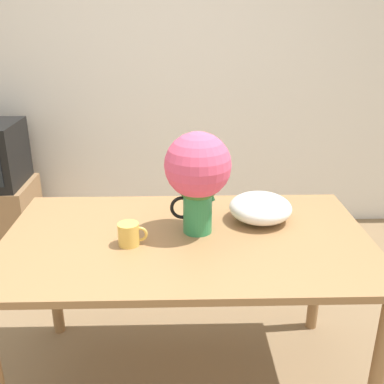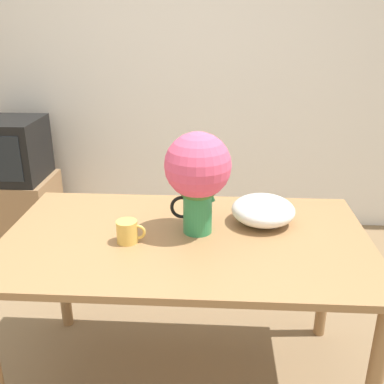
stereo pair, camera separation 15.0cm
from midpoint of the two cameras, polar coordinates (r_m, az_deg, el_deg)
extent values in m
cube|color=silver|center=(3.58, -5.33, 15.63)|extent=(8.00, 0.05, 2.60)
cube|color=olive|center=(1.92, -2.93, -6.07)|extent=(1.55, 0.91, 0.03)
cylinder|color=olive|center=(1.95, 20.29, -21.36)|extent=(0.06, 0.06, 0.76)
cylinder|color=olive|center=(2.58, -18.95, -9.67)|extent=(0.06, 0.06, 0.76)
cylinder|color=olive|center=(2.55, 14.03, -9.46)|extent=(0.06, 0.06, 0.76)
cylinder|color=#2D844C|center=(1.91, -1.54, -2.30)|extent=(0.12, 0.12, 0.20)
cone|color=#2D844C|center=(1.88, 0.05, -0.30)|extent=(0.04, 0.04, 0.05)
torus|color=black|center=(1.91, -3.50, -2.04)|extent=(0.10, 0.01, 0.10)
sphere|color=#3D7033|center=(1.86, -1.58, 1.95)|extent=(0.21, 0.21, 0.21)
sphere|color=#DB4C70|center=(1.84, -1.60, 3.38)|extent=(0.28, 0.28, 0.28)
cylinder|color=gold|center=(1.85, -10.37, -5.34)|extent=(0.09, 0.09, 0.09)
torus|color=gold|center=(1.85, -8.96, -5.34)|extent=(0.06, 0.01, 0.06)
ellipsoid|color=white|center=(2.04, 6.61, -2.04)|extent=(0.28, 0.28, 0.12)
camera|label=1|loc=(0.08, -92.29, -0.91)|focal=42.00mm
camera|label=2|loc=(0.08, 87.71, 0.91)|focal=42.00mm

